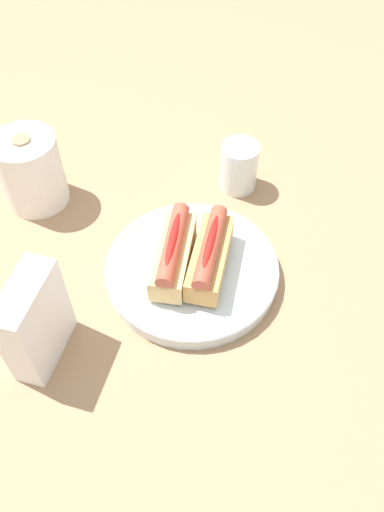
{
  "coord_description": "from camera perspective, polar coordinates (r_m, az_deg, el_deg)",
  "views": [
    {
      "loc": [
        -0.46,
        -0.14,
        0.66
      ],
      "look_at": [
        0.01,
        0.02,
        0.05
      ],
      "focal_mm": 35.85,
      "sensor_mm": 36.0,
      "label": 1
    }
  ],
  "objects": [
    {
      "name": "hotdog_front",
      "position": [
        0.77,
        2.02,
        0.14
      ],
      "size": [
        0.15,
        0.07,
        0.06
      ],
      "color": "tan",
      "rests_on": "serving_bowl"
    },
    {
      "name": "napkin_box",
      "position": [
        0.71,
        -17.08,
        -7.09
      ],
      "size": [
        0.11,
        0.05,
        0.15
      ],
      "primitive_type": "cube",
      "rotation": [
        0.0,
        0.0,
        0.05
      ],
      "color": "white",
      "rests_on": "ground_plane"
    },
    {
      "name": "serving_bowl",
      "position": [
        0.81,
        0.0,
        -1.5
      ],
      "size": [
        0.27,
        0.27,
        0.03
      ],
      "color": "silver",
      "rests_on": "ground_plane"
    },
    {
      "name": "ground_plane",
      "position": [
        0.81,
        1.13,
        -2.97
      ],
      "size": [
        2.4,
        2.4,
        0.0
      ],
      "primitive_type": "plane",
      "color": "#9E7A56"
    },
    {
      "name": "hotdog_back",
      "position": [
        0.78,
        -2.01,
        0.59
      ],
      "size": [
        0.16,
        0.07,
        0.06
      ],
      "color": "#DBB270",
      "rests_on": "serving_bowl"
    },
    {
      "name": "water_glass",
      "position": [
        0.94,
        5.23,
        9.79
      ],
      "size": [
        0.07,
        0.07,
        0.09
      ],
      "color": "white",
      "rests_on": "ground_plane"
    },
    {
      "name": "paper_towel_roll",
      "position": [
        0.93,
        -17.54,
        9.04
      ],
      "size": [
        0.11,
        0.11,
        0.13
      ],
      "color": "white",
      "rests_on": "ground_plane"
    }
  ]
}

